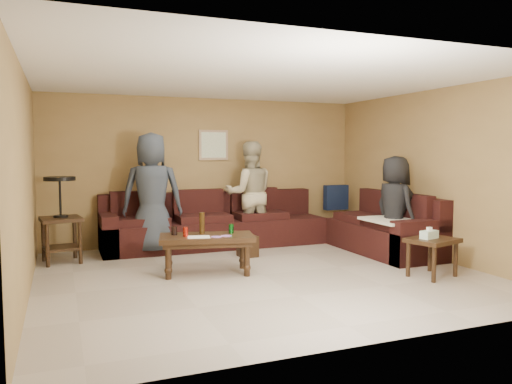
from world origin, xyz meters
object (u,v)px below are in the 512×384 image
Objects in this scene: side_table_right at (432,244)px; person_left at (152,194)px; coffee_table at (207,241)px; end_table_left at (61,218)px; person_right at (395,207)px; person_middle at (249,194)px; sectional_sofa at (273,229)px; waste_bin at (248,246)px.

person_left is (-3.05, 2.70, 0.52)m from side_table_right.
coffee_table reaches higher than side_table_right.
person_right is (4.62, -1.48, 0.12)m from end_table_left.
end_table_left reaches higher than side_table_right.
end_table_left is 3.00m from person_middle.
person_middle is at bearing 38.65° from person_right.
sectional_sofa is at bearing 115.49° from side_table_right.
sectional_sofa reaches higher than coffee_table.
waste_bin is at bearing 163.80° from person_left.
person_right is (2.87, -0.09, 0.34)m from coffee_table.
person_right reaches higher than waste_bin.
sectional_sofa is 2.02m from person_left.
person_middle is (1.66, 0.16, -0.06)m from person_left.
person_middle reaches higher than coffee_table.
side_table_right reaches higher than waste_bin.
person_right is at bearing -17.76° from end_table_left.
side_table_right is 4.10m from person_left.
person_left is at bearing 106.27° from coffee_table.
waste_bin is 0.17× the size of person_left.
sectional_sofa is 3.55× the size of coffee_table.
person_left is (1.32, 0.11, 0.30)m from end_table_left.
person_left is (-1.30, 0.70, 0.78)m from waste_bin.
waste_bin is 0.18× the size of person_middle.
coffee_table is at bearing 63.15° from person_middle.
person_right is at bearing 166.40° from person_left.
person_middle is (-0.24, 0.46, 0.55)m from sectional_sofa.
side_table_right is 2.67m from waste_bin.
coffee_table is at bearing -38.40° from end_table_left.
person_middle is (2.98, 0.27, 0.23)m from end_table_left.
person_right is (0.26, 1.11, 0.34)m from side_table_right.
person_right is (1.65, -1.75, -0.12)m from person_middle.
person_left is at bearing 138.45° from side_table_right.
side_table_right is 0.46× the size of person_right.
person_left reaches higher than side_table_right.
coffee_table is at bearing -140.70° from sectional_sofa.
sectional_sofa is at bearing -176.83° from person_left.
sectional_sofa is 14.69× the size of waste_bin.
sectional_sofa is 3.78× the size of end_table_left.
coffee_table is 1.64m from person_left.
end_table_left is at bearing 16.62° from person_left.
end_table_left is 1.74× the size of side_table_right.
person_right is (2.00, -0.89, 0.60)m from waste_bin.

